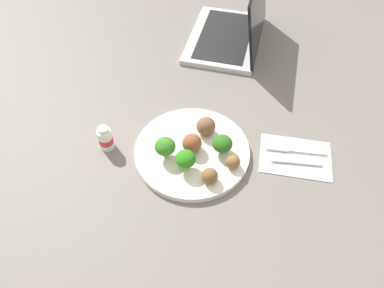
{
  "coord_description": "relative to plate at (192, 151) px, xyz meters",
  "views": [
    {
      "loc": [
        -0.05,
        0.54,
        0.7
      ],
      "look_at": [
        0.0,
        0.0,
        0.04
      ],
      "focal_mm": 33.57,
      "sensor_mm": 36.0,
      "label": 1
    }
  ],
  "objects": [
    {
      "name": "broccoli_floret_back_right",
      "position": [
        -0.07,
        -0.0,
        0.04
      ],
      "size": [
        0.05,
        0.05,
        0.05
      ],
      "color": "#94B875",
      "rests_on": "plate"
    },
    {
      "name": "napkin",
      "position": [
        -0.25,
        -0.01,
        -0.01
      ],
      "size": [
        0.18,
        0.13,
        0.01
      ],
      "primitive_type": "cube",
      "rotation": [
        0.0,
        0.0,
        -0.08
      ],
      "color": "white",
      "rests_on": "ground_plane"
    },
    {
      "name": "broccoli_floret_front_left",
      "position": [
        0.01,
        0.06,
        0.04
      ],
      "size": [
        0.05,
        0.05,
        0.05
      ],
      "color": "#A6C26E",
      "rests_on": "plate"
    },
    {
      "name": "plate",
      "position": [
        0.0,
        0.0,
        0.0
      ],
      "size": [
        0.28,
        0.28,
        0.02
      ],
      "primitive_type": "cylinder",
      "color": "white",
      "rests_on": "ground_plane"
    },
    {
      "name": "fork",
      "position": [
        -0.24,
        0.01,
        -0.0
      ],
      "size": [
        0.12,
        0.02,
        0.01
      ],
      "color": "silver",
      "rests_on": "napkin"
    },
    {
      "name": "meatball_mid_right",
      "position": [
        -0.05,
        0.09,
        0.03
      ],
      "size": [
        0.04,
        0.04,
        0.04
      ],
      "primitive_type": "sphere",
      "color": "brown",
      "rests_on": "plate"
    },
    {
      "name": "knife",
      "position": [
        -0.25,
        -0.03,
        -0.0
      ],
      "size": [
        0.15,
        0.02,
        0.01
      ],
      "color": "white",
      "rests_on": "napkin"
    },
    {
      "name": "laptop",
      "position": [
        -0.09,
        -0.47,
        0.03
      ],
      "size": [
        0.27,
        0.35,
        0.21
      ],
      "color": "silver",
      "rests_on": "ground_plane"
    },
    {
      "name": "yogurt_bottle",
      "position": [
        0.21,
        0.0,
        0.02
      ],
      "size": [
        0.03,
        0.03,
        0.07
      ],
      "color": "white",
      "rests_on": "ground_plane"
    },
    {
      "name": "meatball_front_right",
      "position": [
        -0.1,
        0.04,
        0.02
      ],
      "size": [
        0.03,
        0.03,
        0.03
      ],
      "primitive_type": "sphere",
      "color": "brown",
      "rests_on": "plate"
    },
    {
      "name": "ground_plane",
      "position": [
        0.0,
        0.0,
        -0.01
      ],
      "size": [
        4.0,
        4.0,
        0.0
      ],
      "primitive_type": "plane",
      "color": "slate"
    },
    {
      "name": "meatball_near_rim",
      "position": [
        -0.03,
        -0.06,
        0.03
      ],
      "size": [
        0.05,
        0.05,
        0.05
      ],
      "primitive_type": "sphere",
      "color": "brown",
      "rests_on": "plate"
    },
    {
      "name": "meatball_front_left",
      "position": [
        0.0,
        0.0,
        0.03
      ],
      "size": [
        0.05,
        0.05,
        0.05
      ],
      "primitive_type": "sphere",
      "color": "brown",
      "rests_on": "plate"
    },
    {
      "name": "broccoli_floret_center",
      "position": [
        0.06,
        0.03,
        0.04
      ],
      "size": [
        0.05,
        0.05,
        0.06
      ],
      "color": "#A2C16D",
      "rests_on": "plate"
    }
  ]
}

